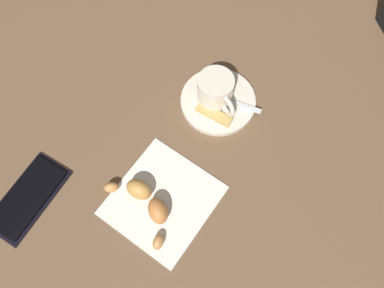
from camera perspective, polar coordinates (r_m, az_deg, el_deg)
ground_plane at (r=0.66m, az=0.92°, el=-2.11°), size 1.80×1.80×0.00m
saucer at (r=0.71m, az=3.87°, el=6.32°), size 0.14×0.14×0.01m
espresso_cup at (r=0.68m, az=3.56°, el=7.99°), size 0.06×0.09×0.05m
teaspoon at (r=0.70m, az=4.01°, el=6.94°), size 0.05×0.12×0.01m
sugar_packet at (r=0.68m, az=3.29°, el=4.39°), size 0.03×0.07×0.01m
napkin at (r=0.64m, az=-4.29°, el=-8.31°), size 0.17×0.16×0.00m
croissant at (r=0.62m, az=-6.77°, el=-8.50°), size 0.08×0.14×0.04m
cell_phone at (r=0.69m, az=-23.11°, el=-7.29°), size 0.15×0.09×0.01m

